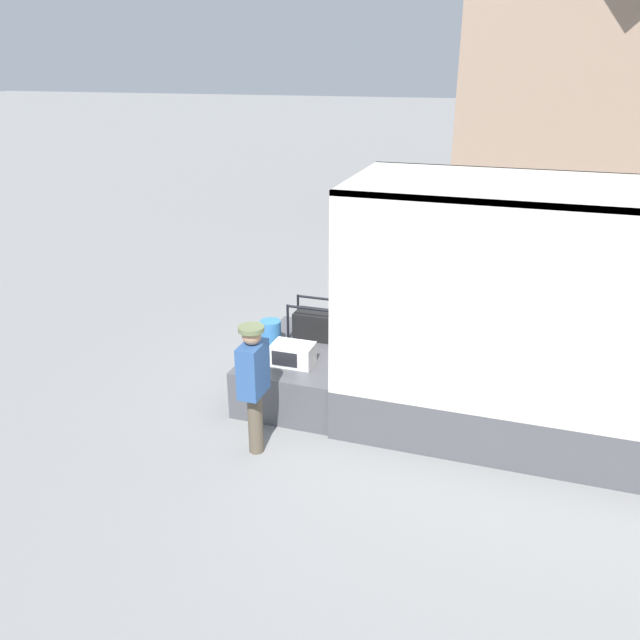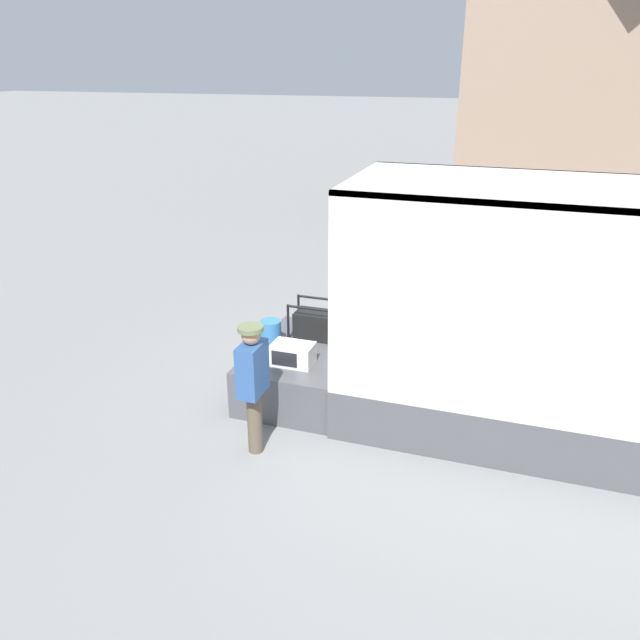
% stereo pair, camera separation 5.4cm
% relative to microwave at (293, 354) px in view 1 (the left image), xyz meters
% --- Properties ---
extents(ground_plane, '(160.00, 160.00, 0.00)m').
position_rel_microwave_xyz_m(ground_plane, '(0.67, 0.50, -0.81)').
color(ground_plane, gray).
extents(tailgate_deck, '(1.39, 2.08, 0.66)m').
position_rel_microwave_xyz_m(tailgate_deck, '(-0.02, 0.50, -0.48)').
color(tailgate_deck, '#4C4C51').
rests_on(tailgate_deck, ground).
extents(microwave, '(0.55, 0.36, 0.29)m').
position_rel_microwave_xyz_m(microwave, '(0.00, 0.00, 0.00)').
color(microwave, white).
rests_on(microwave, tailgate_deck).
extents(portable_generator, '(0.70, 0.47, 0.54)m').
position_rel_microwave_xyz_m(portable_generator, '(0.01, 0.92, 0.06)').
color(portable_generator, black).
rests_on(portable_generator, tailgate_deck).
extents(orange_bucket, '(0.30, 0.30, 0.35)m').
position_rel_microwave_xyz_m(orange_bucket, '(-0.53, 0.51, 0.03)').
color(orange_bucket, '#3370B2').
rests_on(orange_bucket, tailgate_deck).
extents(worker_person, '(0.30, 0.44, 1.65)m').
position_rel_microwave_xyz_m(worker_person, '(-0.07, -1.11, 0.20)').
color(worker_person, brown).
rests_on(worker_person, ground).
extents(house_backdrop, '(8.28, 7.30, 9.57)m').
position_rel_microwave_xyz_m(house_backdrop, '(4.66, 13.68, 4.07)').
color(house_backdrop, gray).
rests_on(house_backdrop, ground).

